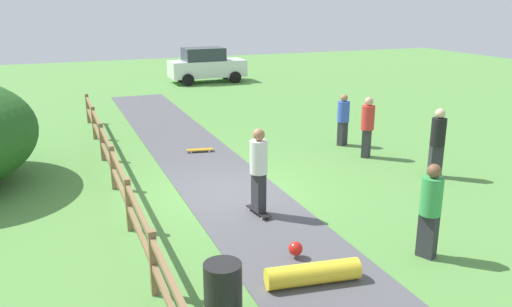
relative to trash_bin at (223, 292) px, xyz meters
name	(u,v)px	position (x,y,z in m)	size (l,w,h in m)	color
ground_plane	(231,192)	(1.80, 4.90, -0.45)	(60.00, 60.00, 0.00)	#568E42
asphalt_path	(231,192)	(1.80, 4.90, -0.44)	(2.40, 28.00, 0.02)	#515156
wooden_fence	(120,179)	(-0.80, 4.90, 0.22)	(0.12, 18.12, 1.10)	olive
trash_bin	(223,292)	(0.00, 0.00, 0.00)	(0.56, 0.56, 0.90)	black
skater_riding	(259,167)	(1.91, 3.36, 0.65)	(0.43, 0.82, 1.91)	black
skater_fallen	(311,271)	(1.68, 0.45, -0.25)	(1.62, 1.32, 0.36)	yellow
skateboard_loose	(200,150)	(2.03, 8.47, -0.36)	(0.82, 0.33, 0.08)	#BF8C19
bystander_black	(438,139)	(7.18, 4.02, 0.57)	(0.46, 0.46, 1.83)	#2D2D33
bystander_green	(430,207)	(4.04, 0.48, 0.53)	(0.50, 0.50, 1.77)	#2D2D33
bystander_red	(368,124)	(6.48, 6.20, 0.55)	(0.54, 0.54, 1.80)	#2D2D33
bystander_blue	(343,118)	(6.51, 7.61, 0.45)	(0.51, 0.51, 1.65)	#2D2D33
parked_car_white	(206,65)	(6.20, 21.90, 0.51)	(4.21, 2.02, 1.92)	silver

